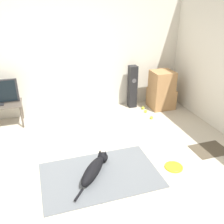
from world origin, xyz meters
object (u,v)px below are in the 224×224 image
object	(u,v)px
cardboard_box_upper	(162,81)
frisbee	(174,167)
floor_speaker	(132,87)
cardboard_box_lower	(161,98)
tennis_ball_by_boxes	(146,111)
tennis_ball_loose_on_carpet	(143,108)
dog	(94,169)
tennis_ball_near_speaker	(152,118)

from	to	relation	value
cardboard_box_upper	frisbee	bearing A→B (deg)	-112.51
floor_speaker	cardboard_box_lower	bearing A→B (deg)	-21.28
tennis_ball_by_boxes	tennis_ball_loose_on_carpet	distance (m)	0.18
dog	tennis_ball_near_speaker	xyz separation A→B (m)	(1.56, 1.36, -0.08)
cardboard_box_upper	floor_speaker	world-z (taller)	floor_speaker
frisbee	tennis_ball_loose_on_carpet	world-z (taller)	tennis_ball_loose_on_carpet
cardboard_box_lower	floor_speaker	world-z (taller)	floor_speaker
frisbee	tennis_ball_near_speaker	xyz separation A→B (m)	(0.40, 1.56, 0.02)
frisbee	cardboard_box_lower	size ratio (longest dim) A/B	0.52
frisbee	cardboard_box_upper	xyz separation A→B (m)	(0.85, 2.04, 0.63)
frisbee	tennis_ball_loose_on_carpet	size ratio (longest dim) A/B	4.08
cardboard_box_lower	floor_speaker	xyz separation A→B (m)	(-0.61, 0.24, 0.26)
frisbee	cardboard_box_upper	bearing A→B (deg)	67.49
tennis_ball_near_speaker	cardboard_box_upper	bearing A→B (deg)	46.96
cardboard_box_upper	tennis_ball_near_speaker	distance (m)	0.89
tennis_ball_by_boxes	tennis_ball_near_speaker	xyz separation A→B (m)	(-0.01, -0.32, 0.00)
frisbee	cardboard_box_upper	size ratio (longest dim) A/B	0.58
cardboard_box_upper	tennis_ball_loose_on_carpet	world-z (taller)	cardboard_box_upper
dog	frisbee	bearing A→B (deg)	-9.91
floor_speaker	tennis_ball_near_speaker	bearing A→B (deg)	-78.89
frisbee	tennis_ball_loose_on_carpet	xyz separation A→B (m)	(0.43, 2.06, 0.02)
cardboard_box_upper	floor_speaker	xyz separation A→B (m)	(-0.59, 0.26, -0.16)
frisbee	floor_speaker	size ratio (longest dim) A/B	0.28
frisbee	floor_speaker	world-z (taller)	floor_speaker
dog	cardboard_box_lower	size ratio (longest dim) A/B	1.55
frisbee	tennis_ball_by_boxes	xyz separation A→B (m)	(0.41, 1.89, 0.02)
dog	tennis_ball_loose_on_carpet	world-z (taller)	dog
frisbee	floor_speaker	bearing A→B (deg)	83.70
frisbee	tennis_ball_loose_on_carpet	bearing A→B (deg)	78.22
floor_speaker	tennis_ball_loose_on_carpet	world-z (taller)	floor_speaker
tennis_ball_loose_on_carpet	dog	bearing A→B (deg)	-130.60
cardboard_box_lower	floor_speaker	bearing A→B (deg)	158.72
cardboard_box_lower	tennis_ball_by_boxes	xyz separation A→B (m)	(-0.45, -0.17, -0.18)
dog	cardboard_box_upper	world-z (taller)	cardboard_box_upper
dog	tennis_ball_loose_on_carpet	bearing A→B (deg)	49.40
tennis_ball_loose_on_carpet	tennis_ball_by_boxes	bearing A→B (deg)	-95.60
cardboard_box_lower	tennis_ball_near_speaker	distance (m)	0.71
floor_speaker	dog	bearing A→B (deg)	-124.09
floor_speaker	tennis_ball_near_speaker	distance (m)	0.87
dog	tennis_ball_by_boxes	bearing A→B (deg)	46.85
dog	tennis_ball_near_speaker	bearing A→B (deg)	41.02
frisbee	cardboard_box_lower	distance (m)	2.24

